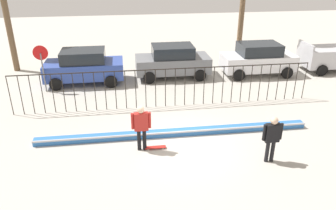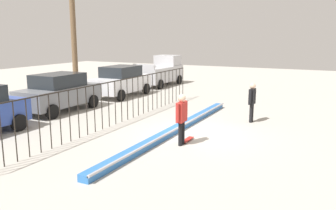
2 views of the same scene
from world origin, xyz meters
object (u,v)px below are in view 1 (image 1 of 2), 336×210
object	(u,v)px
parked_car_gray	(173,61)
stop_sign	(42,62)
skateboarder	(141,124)
parked_car_white	(258,59)
parked_car_blue	(84,66)
camera_operator	(272,135)
skateboard	(155,147)

from	to	relation	value
parked_car_gray	stop_sign	world-z (taller)	stop_sign
skateboarder	parked_car_white	bearing A→B (deg)	29.86
skateboarder	parked_car_blue	distance (m)	8.02
skateboarder	camera_operator	bearing A→B (deg)	-32.97
camera_operator	parked_car_white	bearing A→B (deg)	-103.30
skateboarder	stop_sign	bearing A→B (deg)	110.34
skateboarder	skateboard	size ratio (longest dim) A/B	2.25
parked_car_white	stop_sign	world-z (taller)	stop_sign
camera_operator	skateboard	bearing A→B (deg)	-13.62
parked_car_blue	parked_car_gray	size ratio (longest dim) A/B	1.00
parked_car_gray	stop_sign	xyz separation A→B (m)	(-7.02, -1.40, 0.64)
skateboarder	camera_operator	world-z (taller)	skateboarder
skateboarder	stop_sign	world-z (taller)	stop_sign
parked_car_white	camera_operator	bearing A→B (deg)	-106.54
parked_car_white	parked_car_blue	bearing A→B (deg)	-177.19
stop_sign	parked_car_blue	bearing A→B (deg)	28.82
skateboarder	parked_car_white	size ratio (longest dim) A/B	0.42
skateboarder	camera_operator	size ratio (longest dim) A/B	1.03
skateboarder	skateboard	xyz separation A→B (m)	(0.50, -0.01, -1.02)
parked_car_blue	stop_sign	xyz separation A→B (m)	(-1.97, -1.08, 0.64)
skateboard	parked_car_blue	xyz separation A→B (m)	(-3.21, 7.56, 0.91)
skateboarder	parked_car_white	world-z (taller)	parked_car_white
camera_operator	parked_car_white	distance (m)	9.50
parked_car_blue	camera_operator	bearing A→B (deg)	-49.27
skateboard	parked_car_white	bearing A→B (deg)	27.92
camera_operator	parked_car_blue	xyz separation A→B (m)	(-7.11, 8.92, -0.08)
parked_car_gray	stop_sign	distance (m)	7.19
skateboard	camera_operator	distance (m)	4.25
camera_operator	parked_car_white	xyz separation A→B (m)	(3.09, 8.99, -0.08)
skateboarder	camera_operator	xyz separation A→B (m)	(4.40, -1.38, -0.03)
parked_car_blue	parked_car_gray	distance (m)	5.06
skateboarder	stop_sign	xyz separation A→B (m)	(-4.68, 6.46, 0.54)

